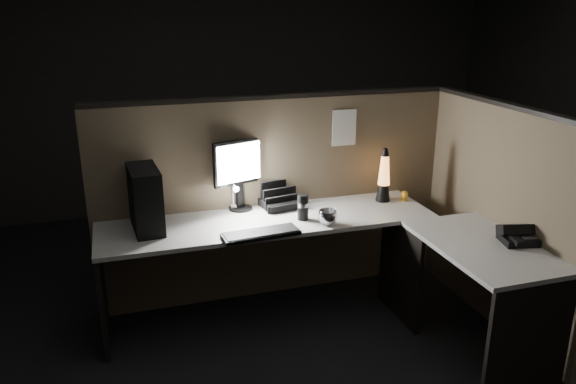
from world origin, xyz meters
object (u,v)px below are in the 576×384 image
object	(u,v)px
pc_tower	(145,199)
desk_phone	(517,235)
keyboard	(261,234)
lava_lamp	(384,179)
monitor	(239,168)

from	to	relation	value
pc_tower	desk_phone	xyz separation A→B (m)	(2.16, -0.91, -0.16)
keyboard	desk_phone	xyz separation A→B (m)	(1.49, -0.57, 0.03)
keyboard	lava_lamp	world-z (taller)	lava_lamp
pc_tower	lava_lamp	size ratio (longest dim) A/B	1.03
desk_phone	lava_lamp	bearing A→B (deg)	128.26
pc_tower	lava_lamp	distance (m)	1.73
keyboard	pc_tower	bearing A→B (deg)	149.48
pc_tower	lava_lamp	bearing A→B (deg)	-2.57
pc_tower	keyboard	world-z (taller)	pc_tower
monitor	keyboard	xyz separation A→B (m)	(0.01, -0.53, -0.29)
keyboard	desk_phone	distance (m)	1.59
pc_tower	monitor	world-z (taller)	monitor
pc_tower	desk_phone	bearing A→B (deg)	-26.66
pc_tower	desk_phone	distance (m)	2.35
monitor	lava_lamp	size ratio (longest dim) A/B	1.25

